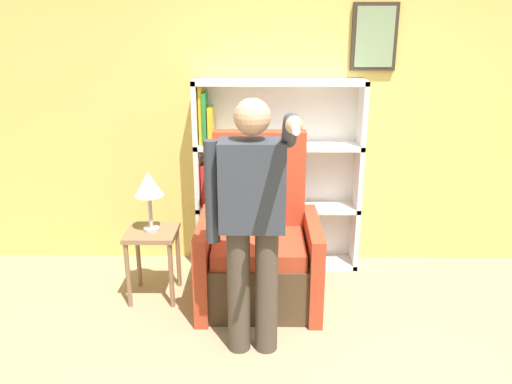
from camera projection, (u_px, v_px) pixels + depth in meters
wall_back at (307, 109)px, 4.34m from camera, size 8.00×0.11×2.80m
bookcase at (265, 179)px, 4.39m from camera, size 1.44×0.28×1.67m
armchair at (259, 251)px, 3.92m from camera, size 0.93×0.80×1.31m
person_standing at (252, 216)px, 3.09m from camera, size 0.55×0.78×1.69m
side_table at (153, 244)px, 3.92m from camera, size 0.39×0.39×0.57m
table_lamp at (149, 186)px, 3.77m from camera, size 0.22×0.22×0.48m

